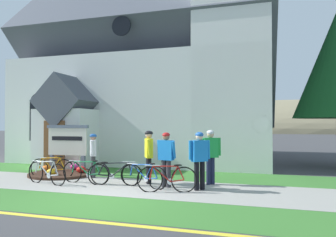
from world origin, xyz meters
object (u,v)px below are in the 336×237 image
object	(u,v)px
church_sign	(67,142)
bicycle_silver	(115,174)
bicycle_orange	(86,172)
bicycle_yellow	(52,168)
cyclist_in_orange_jersey	(93,152)
bicycle_black	(167,179)
bicycle_green	(144,176)
cyclist_in_yellow_jersey	(166,155)
cyclist_in_green_jersey	(210,152)
cyclist_in_white_jersey	(199,156)
bicycle_white	(47,173)
cyclist_in_red_jersey	(149,152)

from	to	relation	value
church_sign	bicycle_silver	world-z (taller)	church_sign
bicycle_orange	bicycle_silver	distance (m)	1.03
bicycle_yellow	cyclist_in_orange_jersey	bearing A→B (deg)	20.18
bicycle_black	bicycle_green	bearing A→B (deg)	155.14
cyclist_in_yellow_jersey	church_sign	bearing A→B (deg)	162.46
bicycle_green	cyclist_in_green_jersey	xyz separation A→B (m)	(1.89, 1.09, 0.68)
cyclist_in_yellow_jersey	cyclist_in_orange_jersey	bearing A→B (deg)	163.20
bicycle_yellow	bicycle_black	bearing A→B (deg)	-13.27
church_sign	bicycle_orange	size ratio (longest dim) A/B	1.07
bicycle_orange	cyclist_in_white_jersey	xyz separation A→B (m)	(3.78, 0.00, 0.64)
cyclist_in_green_jersey	church_sign	bearing A→B (deg)	173.93
cyclist_in_yellow_jersey	bicycle_white	bearing A→B (deg)	-170.52
cyclist_in_green_jersey	bicycle_black	bearing A→B (deg)	-124.15
cyclist_in_green_jersey	cyclist_in_yellow_jersey	xyz separation A→B (m)	(-1.25, -0.81, -0.05)
bicycle_white	bicycle_yellow	bearing A→B (deg)	119.10
cyclist_in_orange_jersey	church_sign	bearing A→B (deg)	160.87
bicycle_orange	bicycle_yellow	distance (m)	1.84
bicycle_orange	bicycle_silver	bearing A→B (deg)	-0.18
cyclist_in_green_jersey	cyclist_in_red_jersey	distance (m)	2.00
bicycle_black	cyclist_in_yellow_jersey	distance (m)	0.95
bicycle_green	cyclist_in_red_jersey	xyz separation A→B (m)	(-0.06, 0.63, 0.66)
cyclist_in_orange_jersey	cyclist_in_green_jersey	xyz separation A→B (m)	(4.32, -0.12, 0.12)
bicycle_orange	bicycle_white	distance (m)	1.25
bicycle_white	cyclist_in_red_jersey	size ratio (longest dim) A/B	1.01
bicycle_orange	bicycle_green	xyz separation A→B (m)	(2.07, -0.12, -0.01)
bicycle_white	bicycle_silver	bearing A→B (deg)	12.48
cyclist_in_orange_jersey	cyclist_in_white_jersey	size ratio (longest dim) A/B	0.93
bicycle_green	cyclist_in_red_jersey	bearing A→B (deg)	95.64
cyclist_in_white_jersey	bicycle_white	bearing A→B (deg)	-174.36
bicycle_green	bicycle_black	bearing A→B (deg)	-24.86
cyclist_in_orange_jersey	cyclist_in_red_jersey	xyz separation A→B (m)	(2.37, -0.58, 0.10)
cyclist_in_red_jersey	cyclist_in_white_jersey	world-z (taller)	cyclist_in_red_jersey
bicycle_silver	bicycle_green	world-z (taller)	bicycle_green
bicycle_white	bicycle_silver	xyz separation A→B (m)	(2.18, 0.48, -0.01)
bicycle_white	cyclist_in_white_jersey	world-z (taller)	cyclist_in_white_jersey
cyclist_in_red_jersey	cyclist_in_white_jersey	bearing A→B (deg)	-15.90
bicycle_black	cyclist_in_yellow_jersey	xyz separation A→B (m)	(-0.24, 0.68, 0.61)
bicycle_orange	cyclist_in_yellow_jersey	size ratio (longest dim) A/B	1.06
bicycle_silver	cyclist_in_red_jersey	bearing A→B (deg)	27.64
bicycle_green	cyclist_in_orange_jersey	bearing A→B (deg)	153.62
bicycle_white	cyclist_in_yellow_jersey	world-z (taller)	cyclist_in_yellow_jersey
cyclist_in_white_jersey	bicycle_black	bearing A→B (deg)	-147.85
bicycle_white	cyclist_in_white_jersey	xyz separation A→B (m)	(4.93, 0.49, 0.64)
bicycle_green	cyclist_in_green_jersey	bearing A→B (deg)	29.97
cyclist_in_orange_jersey	cyclist_in_green_jersey	size ratio (longest dim) A/B	0.91
bicycle_black	bicycle_white	size ratio (longest dim) A/B	0.96
bicycle_orange	cyclist_in_green_jersey	world-z (taller)	cyclist_in_green_jersey
bicycle_black	cyclist_in_orange_jersey	xyz separation A→B (m)	(-3.30, 1.61, 0.54)
church_sign	cyclist_in_yellow_jersey	world-z (taller)	church_sign
bicycle_orange	bicycle_white	size ratio (longest dim) A/B	1.02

